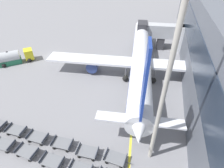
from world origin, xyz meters
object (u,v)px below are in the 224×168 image
at_px(baggage_dolly_row_near_col_d, 52,161).
at_px(baggage_dolly_row_mid_a_col_e, 88,152).
at_px(fuel_tanker_secondary, 13,58).
at_px(baggage_dolly_row_mid_a_col_f, 115,158).
at_px(baggage_dolly_row_mid_a_col_d, 62,143).
at_px(airplane, 141,58).
at_px(apron_light_mast, 173,54).
at_px(baggage_dolly_row_mid_a_col_b, 16,130).
at_px(baggage_dolly_row_near_col_c, 27,152).
at_px(baggage_dolly_row_mid_a_col_c, 38,137).
at_px(baggage_dolly_row_near_col_b, 4,144).

xyz_separation_m(baggage_dolly_row_near_col_d, baggage_dolly_row_mid_a_col_e, (3.54, 2.20, 0.00)).
xyz_separation_m(fuel_tanker_secondary, baggage_dolly_row_mid_a_col_f, (28.00, -16.75, -0.83)).
bearing_deg(baggage_dolly_row_mid_a_col_d, baggage_dolly_row_near_col_d, -89.84).
bearing_deg(fuel_tanker_secondary, baggage_dolly_row_mid_a_col_d, -38.37).
xyz_separation_m(airplane, apron_light_mast, (3.91, -18.06, 10.22)).
bearing_deg(baggage_dolly_row_mid_a_col_b, airplane, 53.89).
distance_m(baggage_dolly_row_near_col_c, baggage_dolly_row_mid_a_col_f, 10.86).
relative_size(airplane, baggage_dolly_row_mid_a_col_c, 12.27).
height_order(fuel_tanker_secondary, baggage_dolly_row_mid_a_col_d, fuel_tanker_secondary).
distance_m(airplane, baggage_dolly_row_mid_a_col_d, 21.07).
relative_size(airplane, baggage_dolly_row_near_col_c, 12.10).
relative_size(baggage_dolly_row_near_col_d, baggage_dolly_row_mid_a_col_b, 1.01).
bearing_deg(baggage_dolly_row_near_col_d, baggage_dolly_row_mid_a_col_c, 146.19).
height_order(baggage_dolly_row_mid_a_col_b, baggage_dolly_row_mid_a_col_e, same).
bearing_deg(baggage_dolly_row_mid_a_col_b, baggage_dolly_row_mid_a_col_d, -1.55).
xyz_separation_m(airplane, baggage_dolly_row_mid_a_col_c, (-10.65, -19.64, -3.08)).
bearing_deg(baggage_dolly_row_mid_a_col_f, baggage_dolly_row_mid_a_col_d, 178.81).
distance_m(airplane, baggage_dolly_row_mid_a_col_b, 24.24).
relative_size(baggage_dolly_row_mid_a_col_b, apron_light_mast, 0.14).
bearing_deg(baggage_dolly_row_mid_a_col_e, baggage_dolly_row_near_col_b, -170.16).
xyz_separation_m(airplane, fuel_tanker_secondary, (-28.01, -3.02, -2.25)).
bearing_deg(baggage_dolly_row_near_col_c, baggage_dolly_row_mid_a_col_e, 15.23).
xyz_separation_m(fuel_tanker_secondary, baggage_dolly_row_near_col_d, (20.98, -19.05, -0.83)).
bearing_deg(baggage_dolly_row_near_col_d, baggage_dolly_row_mid_a_col_e, 31.89).
height_order(baggage_dolly_row_mid_a_col_b, apron_light_mast, apron_light_mast).
bearing_deg(airplane, apron_light_mast, -77.79).
height_order(baggage_dolly_row_near_col_b, baggage_dolly_row_mid_a_col_f, same).
xyz_separation_m(baggage_dolly_row_near_col_d, baggage_dolly_row_mid_a_col_f, (7.03, 2.30, 0.00)).
distance_m(baggage_dolly_row_near_col_c, baggage_dolly_row_mid_a_col_e, 7.43).
bearing_deg(baggage_dolly_row_mid_a_col_f, baggage_dolly_row_near_col_d, -161.87).
height_order(baggage_dolly_row_mid_a_col_b, baggage_dolly_row_mid_a_col_f, same).
bearing_deg(airplane, baggage_dolly_row_near_col_d, -107.67).
bearing_deg(baggage_dolly_row_mid_a_col_b, baggage_dolly_row_mid_a_col_e, -2.36).
bearing_deg(baggage_dolly_row_near_col_b, baggage_dolly_row_mid_a_col_f, 7.84).
relative_size(baggage_dolly_row_near_col_d, baggage_dolly_row_mid_a_col_d, 1.00).
relative_size(fuel_tanker_secondary, baggage_dolly_row_near_col_b, 2.16).
distance_m(baggage_dolly_row_near_col_c, baggage_dolly_row_near_col_d, 3.64).
relative_size(baggage_dolly_row_near_col_c, apron_light_mast, 0.14).
height_order(airplane, baggage_dolly_row_mid_a_col_f, airplane).
height_order(baggage_dolly_row_near_col_c, baggage_dolly_row_mid_a_col_e, same).
height_order(baggage_dolly_row_mid_a_col_d, baggage_dolly_row_mid_a_col_f, same).
xyz_separation_m(airplane, baggage_dolly_row_near_col_d, (-7.03, -22.06, -3.08)).
relative_size(airplane, apron_light_mast, 1.74).
bearing_deg(baggage_dolly_row_mid_a_col_c, baggage_dolly_row_near_col_c, -90.33).
relative_size(baggage_dolly_row_near_col_d, baggage_dolly_row_mid_a_col_c, 1.01).
bearing_deg(fuel_tanker_secondary, apron_light_mast, -25.24).
bearing_deg(baggage_dolly_row_mid_a_col_c, airplane, 61.53).
height_order(baggage_dolly_row_near_col_b, baggage_dolly_row_near_col_c, same).
distance_m(baggage_dolly_row_mid_a_col_b, apron_light_mast, 22.48).
height_order(baggage_dolly_row_near_col_b, baggage_dolly_row_near_col_d, same).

